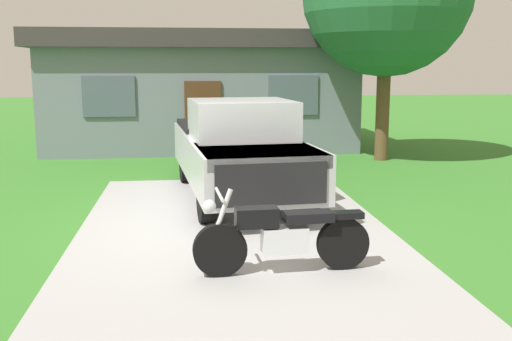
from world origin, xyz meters
name	(u,v)px	position (x,y,z in m)	size (l,w,h in m)	color
ground_plane	(235,232)	(0.00, 0.00, 0.00)	(80.00, 80.00, 0.00)	#357628
driveway_pad	(235,232)	(0.00, 0.00, 0.00)	(4.83, 8.60, 0.01)	#9F9F9F
motorcycle	(281,236)	(0.42, -1.88, 0.47)	(2.21, 0.70, 1.09)	black
pickup_truck	(237,148)	(0.26, 2.52, 0.95)	(2.50, 5.78, 1.90)	black
neighbor_house	(200,89)	(-0.25, 10.13, 1.79)	(9.60, 5.60, 3.50)	slate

